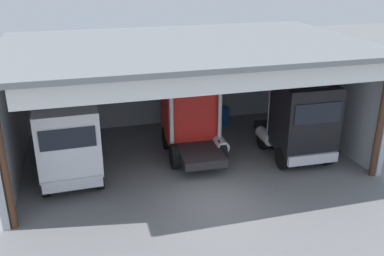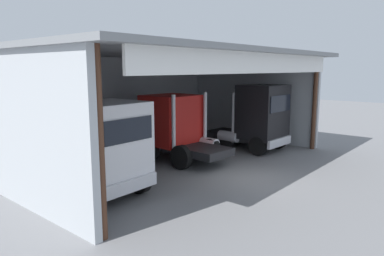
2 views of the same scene
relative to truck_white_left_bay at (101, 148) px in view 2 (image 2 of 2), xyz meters
name	(u,v)px [view 2 (image 2 of 2)]	position (x,y,z in m)	size (l,w,h in m)	color
ground_plane	(248,178)	(5.21, -2.90, -1.79)	(80.00, 80.00, 0.00)	slate
workshop_shed	(159,85)	(5.21, 2.35, 1.94)	(15.47, 9.79, 5.37)	#ADB2B7
truck_white_left_bay	(101,148)	(0.00, 0.00, 0.00)	(2.61, 4.93, 3.42)	white
truck_red_center_left_bay	(176,126)	(5.56, 1.57, -0.07)	(2.66, 4.68, 3.39)	red
truck_black_right_bay	(258,117)	(10.05, -0.52, 0.09)	(2.65, 4.62, 3.67)	black
oil_drum	(160,138)	(7.40, 4.57, -1.34)	(0.58, 0.58, 0.92)	#194CB2
tool_cart	(166,135)	(8.08, 4.75, -1.29)	(0.90, 0.60, 1.00)	#1E59A5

